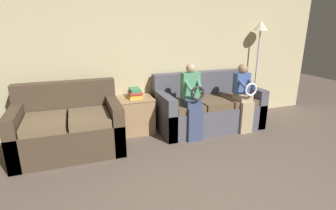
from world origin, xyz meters
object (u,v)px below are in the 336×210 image
Objects in this scene: child_right_seated at (244,95)px; book_stack at (135,93)px; floor_lamp at (259,39)px; side_shelf at (135,115)px; child_left_seated at (192,99)px; couch_main at (207,108)px; couch_side at (69,128)px.

book_stack is (-1.79, 0.58, 0.04)m from child_right_seated.
floor_lamp is at bearing 42.02° from child_right_seated.
side_shelf is at bearing 162.07° from child_right_seated.
floor_lamp is (1.73, 0.67, 0.87)m from child_left_seated.
couch_main is 1.36m from book_stack.
couch_side is at bearing -176.49° from couch_main.
child_left_seated reaches higher than couch_main.
couch_main is 3.03× the size of side_shelf.
book_stack is at bearing 171.63° from couch_main.
child_left_seated is at bearing -158.82° from floor_lamp.
floor_lamp reaches higher than couch_side.
child_left_seated is at bearing -35.27° from side_shelf.
couch_main is at bearing -167.01° from floor_lamp.
floor_lamp is at bearing 2.13° from book_stack.
couch_side is at bearing -162.63° from side_shelf.
side_shelf is (-0.82, 0.58, -0.36)m from child_left_seated.
book_stack is (0.01, -0.00, 0.38)m from side_shelf.
child_right_seated is 0.63× the size of floor_lamp.
couch_side is 2.91m from child_right_seated.
child_left_seated is at bearing 179.77° from child_right_seated.
child_right_seated is 1.88m from book_stack.
book_stack reaches higher than side_shelf.
book_stack is at bearing 162.06° from child_right_seated.
couch_main reaches higher than book_stack.
floor_lamp is at bearing 2.07° from side_shelf.
side_shelf is (-1.80, 0.58, -0.34)m from child_right_seated.
child_right_seated is 1.91× the size of side_shelf.
couch_side is at bearing -173.21° from floor_lamp.
couch_side reaches higher than couch_main.
floor_lamp is (0.75, 0.67, 0.89)m from child_right_seated.
book_stack is at bearing -15.60° from side_shelf.
floor_lamp is at bearing 6.79° from couch_side.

